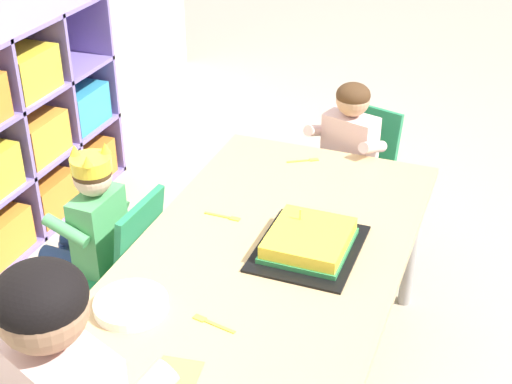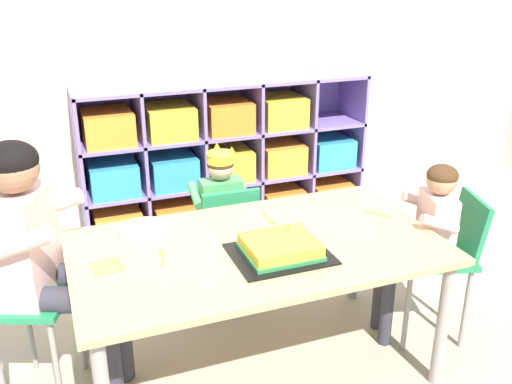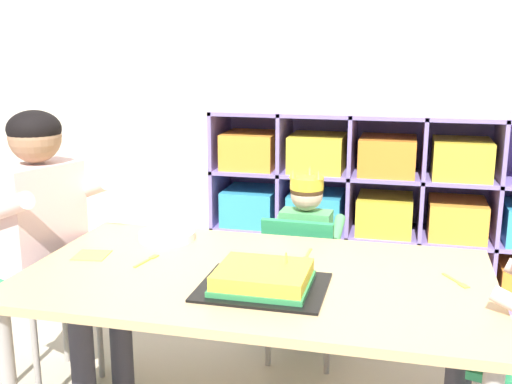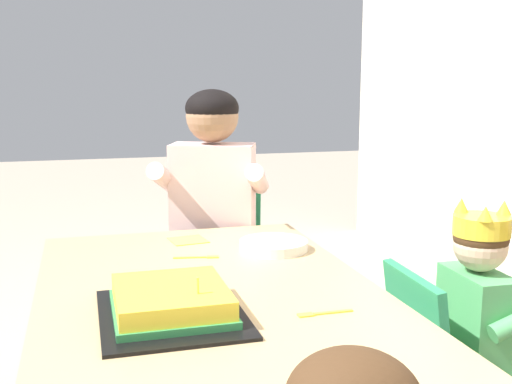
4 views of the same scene
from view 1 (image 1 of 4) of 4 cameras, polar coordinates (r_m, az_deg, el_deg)
The scene contains 11 objects.
activity_table at distance 2.36m, azimuth 0.97°, elevation -5.72°, with size 1.48×0.83×0.61m.
classroom_chair_blue at distance 2.71m, azimuth -10.50°, elevation -5.35°, with size 0.32×0.36×0.65m.
child_with_crown at distance 2.69m, azimuth -12.77°, elevation -2.47°, with size 0.30×0.31×0.83m.
classroom_chair_guest_side at distance 3.14m, azimuth 7.53°, elevation 1.29°, with size 0.42×0.38×0.70m.
guest_at_table_side at distance 3.00m, azimuth 6.68°, elevation 2.58°, with size 0.33×0.33×0.86m.
birthday_cake_on_tray at distance 2.32m, azimuth 4.09°, elevation -3.87°, with size 0.38×0.31×0.10m.
paper_plate_stack at distance 2.11m, azimuth -9.59°, elevation -8.57°, with size 0.21×0.21×0.03m, color white.
paper_napkin_square at distance 1.91m, azimuth -6.09°, elevation -13.76°, with size 0.11×0.11×0.00m, color #F4DB4C.
fork_by_napkin at distance 2.84m, azimuth 3.80°, elevation 2.44°, with size 0.08×0.11×0.00m.
fork_at_table_front_edge at distance 2.49m, azimuth -2.42°, elevation -1.91°, with size 0.02×0.13×0.00m.
fork_near_child_seat at distance 2.05m, azimuth -3.45°, elevation -10.03°, with size 0.04×0.13×0.00m.
Camera 1 is at (-1.80, -0.64, 1.93)m, focal length 51.96 mm.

